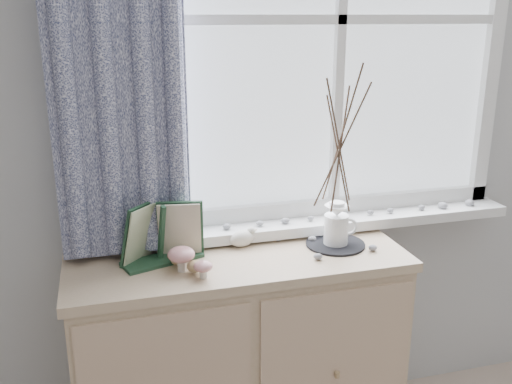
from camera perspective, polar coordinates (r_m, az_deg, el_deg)
sideboard at (r=2.23m, az=-1.62°, el=-16.56°), size 1.20×0.45×0.85m
botanical_book at (r=1.94m, az=-9.38°, el=-4.20°), size 0.34×0.22×0.22m
toadstool_cluster at (r=1.90m, az=-6.94°, el=-6.60°), size 0.14×0.15×0.09m
wooden_eggs at (r=1.93m, az=-6.90°, el=-7.04°), size 0.09×0.11×0.07m
songbird_figurine at (r=2.10m, az=-1.41°, el=-4.59°), size 0.14×0.09×0.07m
crocheted_doily at (r=2.14m, az=7.94°, el=-5.19°), size 0.22×0.22×0.01m
twig_pitcher at (r=2.03m, az=8.39°, el=4.96°), size 0.31×0.31×0.68m
sideboard_pebbles at (r=2.12m, az=6.89°, el=-5.15°), size 0.33×0.23×0.02m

